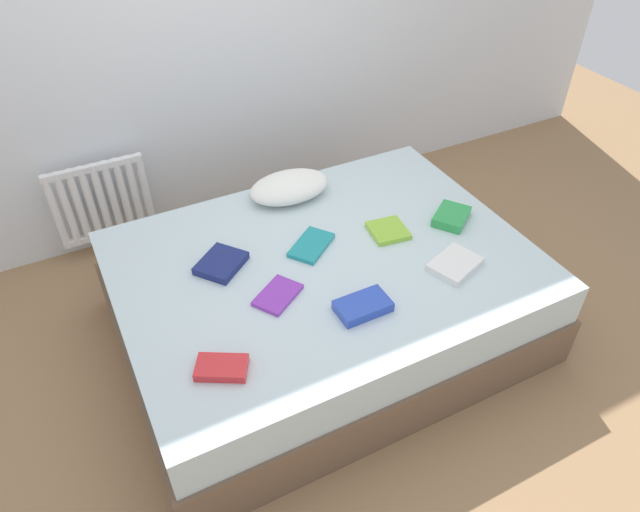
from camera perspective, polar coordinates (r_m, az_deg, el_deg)
The scene contains 12 objects.
ground_plane at distance 3.13m, azimuth 0.42°, elevation -7.27°, with size 8.00×8.00×0.00m, color #93704C.
bed at distance 2.95m, azimuth 0.44°, elevation -4.02°, with size 2.00×1.50×0.50m.
radiator at distance 3.64m, azimuth -20.69°, elevation 5.06°, with size 0.56×0.04×0.50m.
pillow at distance 3.18m, azimuth -3.05°, elevation 6.82°, with size 0.45×0.29×0.13m, color white.
textbook_white at distance 2.80m, azimuth 13.16°, elevation -0.80°, with size 0.24×0.18×0.04m, color white.
textbook_purple at distance 2.59m, azimuth -4.19°, elevation -3.86°, with size 0.22×0.14×0.02m, color purple.
textbook_lime at distance 2.96m, azimuth 6.72°, elevation 2.50°, with size 0.18×0.19×0.03m, color #8CC638.
textbook_red at distance 2.33m, azimuth -9.66°, elevation -10.79°, with size 0.20×0.12×0.04m, color red.
textbook_green at distance 3.09m, azimuth 12.83°, elevation 3.81°, with size 0.21×0.15×0.05m, color green.
textbook_blue at distance 2.52m, azimuth 4.25°, elevation -4.94°, with size 0.23×0.14×0.05m, color #2847B7.
textbook_navy at distance 2.77m, azimuth -9.72°, elevation -0.71°, with size 0.22×0.18×0.04m, color navy.
textbook_teal at distance 2.85m, azimuth -0.87°, elevation 1.07°, with size 0.25×0.14×0.02m, color teal.
Camera 1 is at (-0.99, -1.88, 2.30)m, focal length 32.47 mm.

